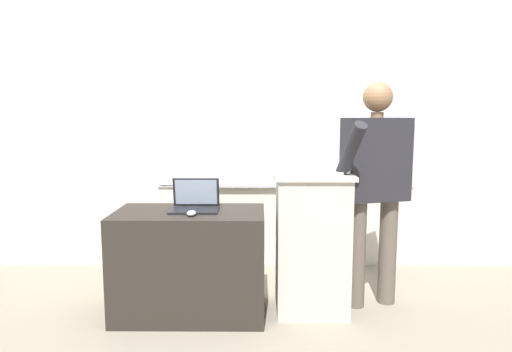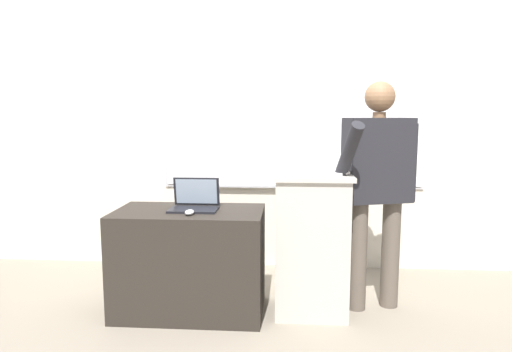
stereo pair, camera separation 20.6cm
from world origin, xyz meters
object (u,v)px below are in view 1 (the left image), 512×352
lectern_podium (311,242)px  person_presenter (375,178)px  computer_mouse_by_laptop (191,213)px  computer_mouse_by_keyboard (345,172)px  laptop (194,202)px  side_desk (190,263)px  wireless_keyboard (310,173)px

lectern_podium → person_presenter: (0.46, 0.09, 0.45)m
computer_mouse_by_laptop → computer_mouse_by_keyboard: 1.08m
laptop → computer_mouse_by_laptop: size_ratio=3.34×
lectern_podium → side_desk: 0.87m
lectern_podium → computer_mouse_by_laptop: size_ratio=9.97×
side_desk → computer_mouse_by_keyboard: size_ratio=10.34×
side_desk → wireless_keyboard: (0.83, 0.01, 0.64)m
person_presenter → computer_mouse_by_laptop: size_ratio=16.29×
side_desk → computer_mouse_by_laptop: computer_mouse_by_laptop is taller
lectern_podium → computer_mouse_by_laptop: bearing=-165.9°
laptop → computer_mouse_by_laptop: laptop is taller
computer_mouse_by_laptop → wireless_keyboard: bearing=10.3°
side_desk → person_presenter: bearing=6.8°
computer_mouse_by_keyboard → person_presenter: bearing=32.5°
computer_mouse_by_keyboard → wireless_keyboard: bearing=179.7°
lectern_podium → person_presenter: bearing=11.2°
person_presenter → computer_mouse_by_keyboard: bearing=-163.1°
wireless_keyboard → computer_mouse_by_laptop: size_ratio=4.30×
computer_mouse_by_keyboard → computer_mouse_by_laptop: bearing=-172.1°
lectern_podium → computer_mouse_by_laptop: 0.88m
side_desk → computer_mouse_by_laptop: 0.41m
lectern_podium → laptop: size_ratio=2.98×
laptop → wireless_keyboard: bearing=-2.6°
computer_mouse_by_laptop → computer_mouse_by_keyboard: bearing=7.9°
person_presenter → computer_mouse_by_laptop: 1.33m
lectern_podium → wireless_keyboard: (-0.02, -0.06, 0.51)m
side_desk → laptop: bearing=49.5°
laptop → wireless_keyboard: size_ratio=0.78×
laptop → computer_mouse_by_laptop: bearing=-90.0°
side_desk → laptop: (0.04, 0.04, 0.43)m
laptop → computer_mouse_by_keyboard: 1.06m
lectern_podium → computer_mouse_by_keyboard: computer_mouse_by_keyboard is taller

